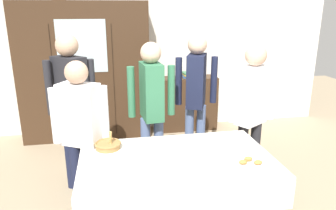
{
  "coord_description": "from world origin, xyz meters",
  "views": [
    {
      "loc": [
        -0.52,
        -2.62,
        2.0
      ],
      "look_at": [
        0.0,
        0.2,
        1.12
      ],
      "focal_mm": 34.05,
      "sensor_mm": 36.0,
      "label": 1
    }
  ],
  "objects": [
    {
      "name": "person_beside_shelf",
      "position": [
        -0.09,
        0.71,
        1.01
      ],
      "size": [
        0.52,
        0.38,
        1.66
      ],
      "color": "slate",
      "rests_on": "ground"
    },
    {
      "name": "pastry_plate",
      "position": [
        0.56,
        -0.45,
        0.79
      ],
      "size": [
        0.28,
        0.28,
        0.05
      ],
      "color": "white",
      "rests_on": "dining_table"
    },
    {
      "name": "tea_cup_far_right",
      "position": [
        -0.37,
        -0.06,
        0.8
      ],
      "size": [
        0.13,
        0.13,
        0.06
      ],
      "color": "silver",
      "rests_on": "dining_table"
    },
    {
      "name": "bread_basket",
      "position": [
        -0.57,
        0.09,
        0.81
      ],
      "size": [
        0.24,
        0.24,
        0.16
      ],
      "color": "#9E7542",
      "rests_on": "dining_table"
    },
    {
      "name": "wall_cabinet",
      "position": [
        -0.9,
        2.35,
        1.05
      ],
      "size": [
        1.94,
        0.46,
        2.1
      ],
      "color": "#3D2819",
      "rests_on": "ground"
    },
    {
      "name": "book_stack",
      "position": [
        0.72,
        2.41,
        0.94
      ],
      "size": [
        0.16,
        0.22,
        0.09
      ],
      "color": "#2D5184",
      "rests_on": "bookshelf_low"
    },
    {
      "name": "bookshelf_low",
      "position": [
        0.72,
        2.41,
        0.45
      ],
      "size": [
        1.01,
        0.35,
        0.9
      ],
      "color": "#3D2819",
      "rests_on": "ground"
    },
    {
      "name": "tea_cup_center",
      "position": [
        0.1,
        -0.27,
        0.8
      ],
      "size": [
        0.13,
        0.13,
        0.06
      ],
      "color": "white",
      "rests_on": "dining_table"
    },
    {
      "name": "back_wall",
      "position": [
        0.0,
        2.65,
        1.35
      ],
      "size": [
        6.4,
        0.1,
        2.7
      ],
      "primitive_type": "cube",
      "color": "silver",
      "rests_on": "ground"
    },
    {
      "name": "tea_cup_near_right",
      "position": [
        0.27,
        -0.12,
        0.8
      ],
      "size": [
        0.13,
        0.13,
        0.06
      ],
      "color": "white",
      "rests_on": "dining_table"
    },
    {
      "name": "person_near_right_end",
      "position": [
        -0.81,
        0.25,
        0.94
      ],
      "size": [
        0.52,
        0.35,
        1.56
      ],
      "color": "#191E38",
      "rests_on": "ground"
    },
    {
      "name": "spoon_near_right",
      "position": [
        -0.47,
        -0.46,
        0.78
      ],
      "size": [
        0.12,
        0.02,
        0.01
      ],
      "color": "silver",
      "rests_on": "dining_table"
    },
    {
      "name": "tea_cup_mid_right",
      "position": [
        0.57,
        -0.2,
        0.8
      ],
      "size": [
        0.13,
        0.13,
        0.06
      ],
      "color": "white",
      "rests_on": "dining_table"
    },
    {
      "name": "tea_cup_near_left",
      "position": [
        -0.3,
        -0.3,
        0.8
      ],
      "size": [
        0.13,
        0.13,
        0.06
      ],
      "color": "white",
      "rests_on": "dining_table"
    },
    {
      "name": "person_behind_table_right",
      "position": [
        0.94,
        0.38,
        1.01
      ],
      "size": [
        0.52,
        0.36,
        1.66
      ],
      "color": "#232328",
      "rests_on": "ground"
    },
    {
      "name": "tea_cup_mid_left",
      "position": [
        -0.01,
        -0.45,
        0.8
      ],
      "size": [
        0.13,
        0.13,
        0.06
      ],
      "color": "silver",
      "rests_on": "dining_table"
    },
    {
      "name": "spoon_front_edge",
      "position": [
        -0.12,
        -0.13,
        0.78
      ],
      "size": [
        0.12,
        0.02,
        0.01
      ],
      "color": "silver",
      "rests_on": "dining_table"
    },
    {
      "name": "person_by_cabinet",
      "position": [
        0.5,
        1.01,
        1.04
      ],
      "size": [
        0.52,
        0.41,
        1.71
      ],
      "color": "slate",
      "rests_on": "ground"
    },
    {
      "name": "dining_table",
      "position": [
        0.0,
        -0.23,
        0.67
      ],
      "size": [
        1.64,
        0.99,
        0.77
      ],
      "color": "#3D2819",
      "rests_on": "ground"
    },
    {
      "name": "person_behind_table_left",
      "position": [
        -0.94,
        0.81,
        1.08
      ],
      "size": [
        0.52,
        0.4,
        1.75
      ],
      "color": "#191E38",
      "rests_on": "ground"
    }
  ]
}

